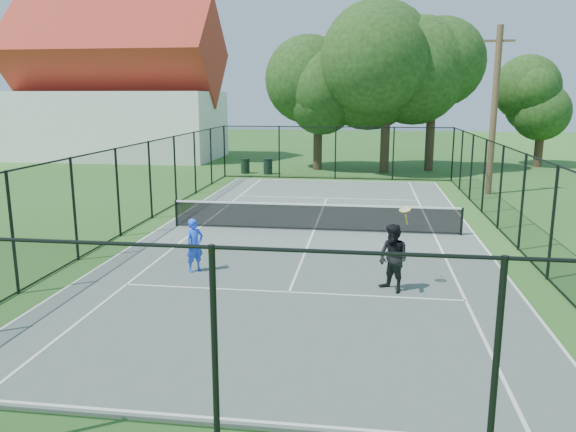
# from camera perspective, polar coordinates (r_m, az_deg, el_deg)

# --- Properties ---
(ground) EXTENTS (120.00, 120.00, 0.00)m
(ground) POSITION_cam_1_polar(r_m,az_deg,el_deg) (19.71, 2.65, -1.64)
(ground) COLOR #2D5F20
(tennis_court) EXTENTS (11.00, 24.00, 0.06)m
(tennis_court) POSITION_cam_1_polar(r_m,az_deg,el_deg) (19.71, 2.65, -1.56)
(tennis_court) COLOR #53625D
(tennis_court) RESTS_ON ground
(tennis_net) EXTENTS (10.08, 0.08, 0.95)m
(tennis_net) POSITION_cam_1_polar(r_m,az_deg,el_deg) (19.58, 2.67, 0.00)
(tennis_net) COLOR black
(tennis_net) RESTS_ON tennis_court
(fence) EXTENTS (13.10, 26.10, 3.00)m
(fence) POSITION_cam_1_polar(r_m,az_deg,el_deg) (19.41, 2.70, 2.66)
(fence) COLOR black
(fence) RESTS_ON ground
(tree_near_left) EXTENTS (6.15, 6.15, 8.03)m
(tree_near_left) POSITION_cam_1_polar(r_m,az_deg,el_deg) (36.27, 3.10, 12.49)
(tree_near_left) COLOR #332114
(tree_near_left) RESTS_ON ground
(tree_near_mid) EXTENTS (7.12, 7.12, 9.31)m
(tree_near_mid) POSITION_cam_1_polar(r_m,az_deg,el_deg) (35.27, 10.05, 13.65)
(tree_near_mid) COLOR #332114
(tree_near_mid) RESTS_ON ground
(tree_near_right) EXTENTS (6.42, 6.42, 8.86)m
(tree_near_right) POSITION_cam_1_polar(r_m,az_deg,el_deg) (36.91, 14.52, 13.21)
(tree_near_right) COLOR #332114
(tree_near_right) RESTS_ON ground
(tree_far_right) EXTENTS (4.75, 4.75, 6.29)m
(tree_far_right) POSITION_cam_1_polar(r_m,az_deg,el_deg) (41.22, 24.44, 9.95)
(tree_far_right) COLOR #332114
(tree_far_right) RESTS_ON ground
(building) EXTENTS (15.30, 8.15, 11.87)m
(building) POSITION_cam_1_polar(r_m,az_deg,el_deg) (45.14, -16.96, 11.91)
(building) COLOR silver
(building) RESTS_ON ground
(trash_bin_left) EXTENTS (0.58, 0.58, 0.92)m
(trash_bin_left) POSITION_cam_1_polar(r_m,az_deg,el_deg) (34.76, -4.37, 5.10)
(trash_bin_left) COLOR black
(trash_bin_left) RESTS_ON ground
(trash_bin_right) EXTENTS (0.58, 0.58, 0.95)m
(trash_bin_right) POSITION_cam_1_polar(r_m,az_deg,el_deg) (34.32, -2.06, 5.07)
(trash_bin_right) COLOR black
(trash_bin_right) RESTS_ON ground
(utility_pole) EXTENTS (1.40, 0.30, 7.88)m
(utility_pole) POSITION_cam_1_polar(r_m,az_deg,el_deg) (28.70, 20.21, 10.03)
(utility_pole) COLOR #4C3823
(utility_pole) RESTS_ON ground
(player_blue) EXTENTS (0.88, 0.62, 1.44)m
(player_blue) POSITION_cam_1_polar(r_m,az_deg,el_deg) (15.19, -9.44, -2.95)
(player_blue) COLOR blue
(player_blue) RESTS_ON tennis_court
(player_black) EXTENTS (1.01, 1.22, 2.02)m
(player_black) POSITION_cam_1_polar(r_m,az_deg,el_deg) (13.65, 10.64, -4.24)
(player_black) COLOR black
(player_black) RESTS_ON tennis_court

